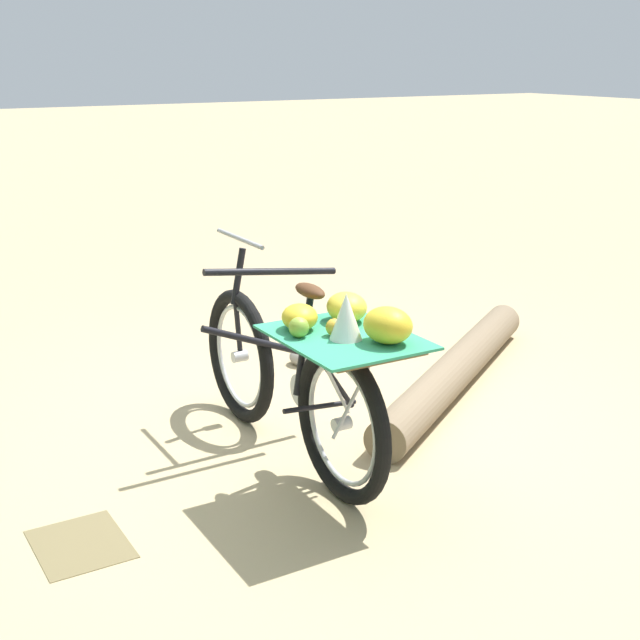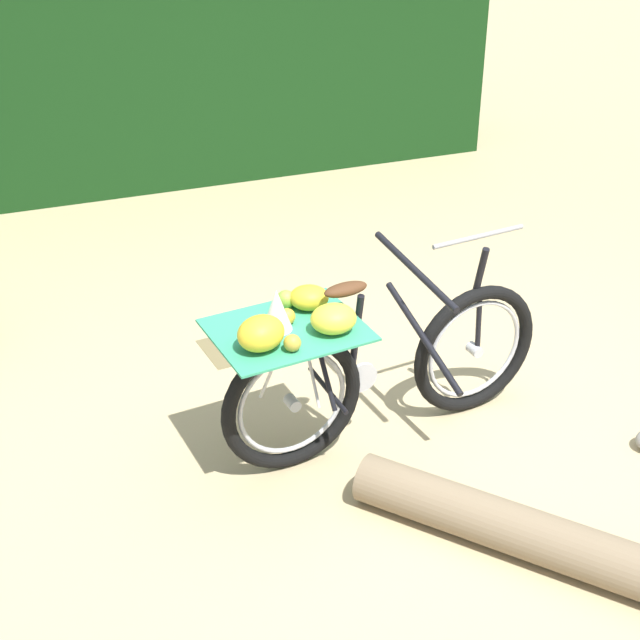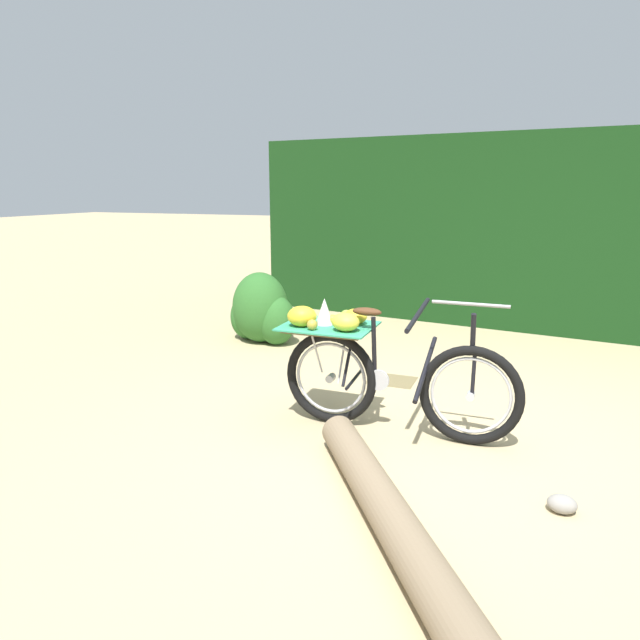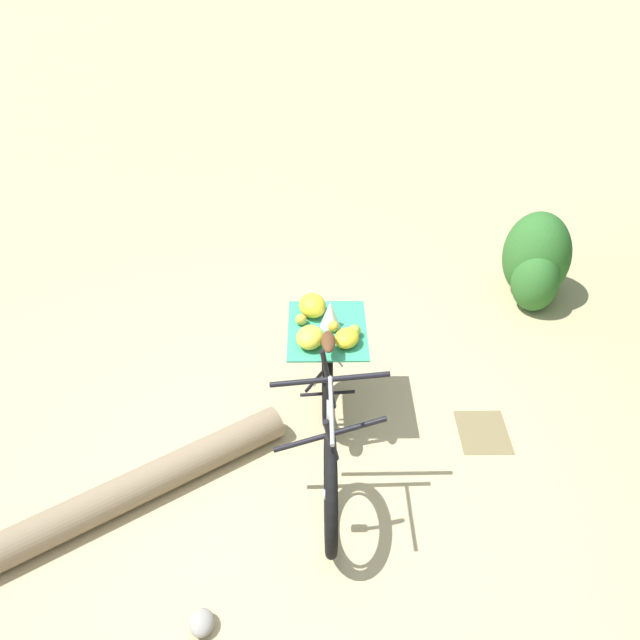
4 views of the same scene
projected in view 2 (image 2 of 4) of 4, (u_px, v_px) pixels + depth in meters
The scene contains 5 objects.
ground_plane at pixel (431, 445), 4.90m from camera, with size 60.00×60.00×0.00m, color tan.
foliage_hedge at pixel (125, 26), 7.48m from camera, with size 5.87×0.90×2.45m, color #143814.
bicycle at pixel (366, 361), 4.68m from camera, with size 1.78×0.71×1.03m.
fallen_log at pixel (608, 561), 4.03m from camera, with size 0.23×0.23×2.28m, color #7F6B51.
leaf_litter_patch at pixel (241, 346), 5.72m from camera, with size 0.44×0.36×0.01m, color olive.
Camera 2 is at (2.30, 3.22, 3.01)m, focal length 54.17 mm.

